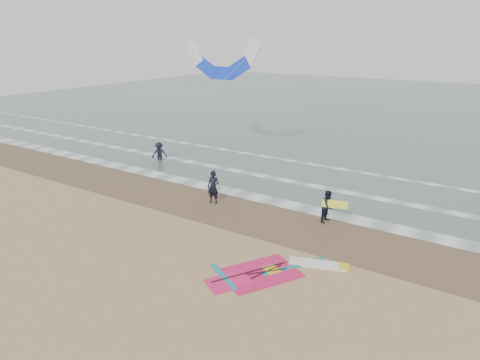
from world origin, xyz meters
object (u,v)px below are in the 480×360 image
Objects in this scene: windsurf_rig at (276,271)px; surf_kite at (221,63)px; person_standing at (213,187)px; person_walking at (328,206)px; person_wading at (159,149)px.

surf_kite reaches higher than windsurf_rig.
person_standing is 10.47m from surf_kite.
windsurf_rig is 0.65× the size of surf_kite.
person_walking is (6.55, 1.11, -0.12)m from person_standing.
person_wading is 0.23× the size of surf_kite.
person_standing is 0.24× the size of surf_kite.
person_wading is (-15.26, 3.72, 0.07)m from person_walking.
person_walking is at bearing -28.68° from surf_kite.
person_wading is 8.15m from surf_kite.
person_standing is 6.64m from person_walking.
surf_kite is (-10.86, 5.94, 6.55)m from person_walking.
surf_kite is (-4.31, 7.05, 6.44)m from person_standing.
person_standing reaches higher than windsurf_rig.
person_walking is 14.00m from surf_kite.
surf_kite is at bearing 132.92° from windsurf_rig.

